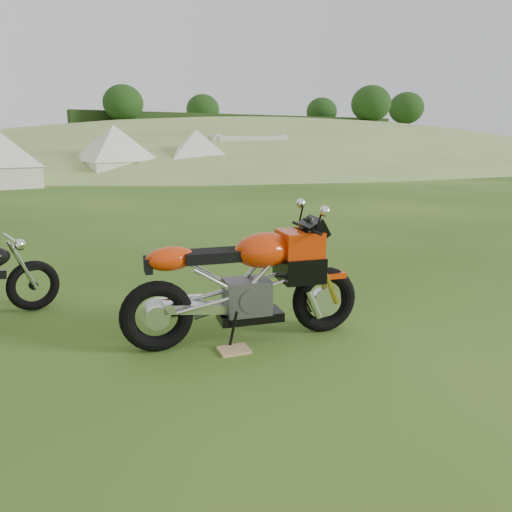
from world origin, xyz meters
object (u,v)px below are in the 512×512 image
sport_motorcycle (244,274)px  plywood_board (234,350)px  tent_mid (115,152)px  caravan (248,155)px  tent_right (197,153)px

sport_motorcycle → plywood_board: (-0.22, -0.18, -0.66)m
plywood_board → tent_mid: size_ratio=0.10×
caravan → tent_mid: bearing=-163.4°
sport_motorcycle → plywood_board: 0.72m
plywood_board → caravan: (12.49, 20.98, 1.06)m
caravan → sport_motorcycle: bearing=-106.4°
sport_motorcycle → caravan: (12.27, 20.80, 0.40)m
tent_mid → caravan: size_ratio=0.66×
plywood_board → caravan: bearing=59.2°
tent_mid → plywood_board: bearing=-109.2°
tent_right → caravan: tent_right is taller
plywood_board → tent_right: 21.53m
plywood_board → caravan: 24.44m
tent_mid → tent_right: 3.99m
sport_motorcycle → tent_right: size_ratio=0.78×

